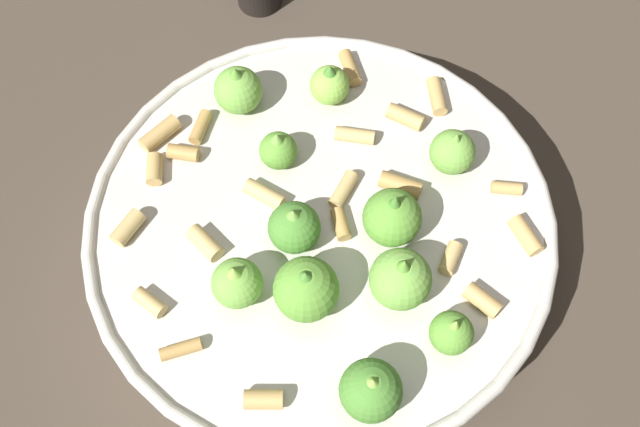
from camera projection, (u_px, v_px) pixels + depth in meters
The scene contains 2 objects.
ground_plane at pixel (320, 253), 0.58m from camera, with size 2.40×2.40×0.00m, color #42382D.
cooking_pan at pixel (321, 234), 0.54m from camera, with size 0.35×0.35×0.11m.
Camera 1 is at (0.24, -0.04, 0.53)m, focal length 40.23 mm.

